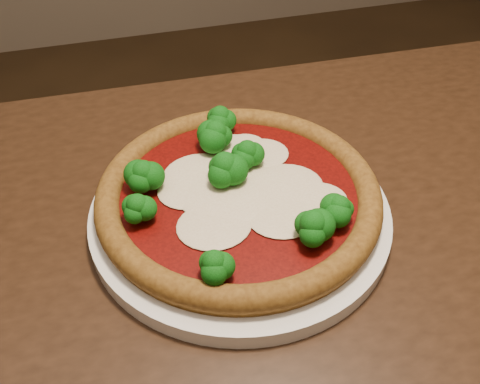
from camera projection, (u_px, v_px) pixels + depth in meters
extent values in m
cube|color=black|center=(307.00, 247.00, 0.58)|extent=(1.25, 0.74, 0.04)
cylinder|color=white|center=(240.00, 213.00, 0.58)|extent=(0.32, 0.32, 0.02)
cylinder|color=brown|center=(239.00, 198.00, 0.58)|extent=(0.30, 0.30, 0.01)
torus|color=brown|center=(239.00, 193.00, 0.57)|extent=(0.31, 0.31, 0.03)
cylinder|color=#5F0704|center=(239.00, 193.00, 0.57)|extent=(0.26, 0.26, 0.00)
ellipsoid|color=beige|center=(233.00, 147.00, 0.63)|extent=(0.05, 0.05, 0.00)
ellipsoid|color=beige|center=(261.00, 154.00, 0.62)|extent=(0.06, 0.06, 0.01)
ellipsoid|color=beige|center=(200.00, 174.00, 0.59)|extent=(0.08, 0.07, 0.01)
ellipsoid|color=beige|center=(214.00, 225.00, 0.53)|extent=(0.08, 0.07, 0.01)
ellipsoid|color=beige|center=(231.00, 191.00, 0.57)|extent=(0.12, 0.10, 0.01)
ellipsoid|color=beige|center=(283.00, 215.00, 0.54)|extent=(0.08, 0.07, 0.01)
ellipsoid|color=beige|center=(285.00, 186.00, 0.58)|extent=(0.08, 0.08, 0.01)
ellipsoid|color=beige|center=(318.00, 200.00, 0.56)|extent=(0.06, 0.06, 0.01)
ellipsoid|color=beige|center=(190.00, 190.00, 0.57)|extent=(0.07, 0.06, 0.01)
ellipsoid|color=beige|center=(244.00, 146.00, 0.63)|extent=(0.05, 0.05, 0.00)
ellipsoid|color=#127515|center=(138.00, 206.00, 0.53)|extent=(0.04, 0.04, 0.03)
ellipsoid|color=#127515|center=(225.00, 167.00, 0.56)|extent=(0.05, 0.05, 0.04)
ellipsoid|color=#127515|center=(339.00, 208.00, 0.52)|extent=(0.04, 0.04, 0.03)
ellipsoid|color=#127515|center=(313.00, 225.00, 0.50)|extent=(0.05, 0.05, 0.04)
ellipsoid|color=#127515|center=(214.00, 264.00, 0.47)|extent=(0.04, 0.04, 0.03)
ellipsoid|color=#127515|center=(220.00, 117.00, 0.64)|extent=(0.04, 0.04, 0.04)
ellipsoid|color=#127515|center=(216.00, 134.00, 0.61)|extent=(0.05, 0.05, 0.04)
ellipsoid|color=#127515|center=(247.00, 152.00, 0.59)|extent=(0.04, 0.04, 0.04)
ellipsoid|color=#127515|center=(143.00, 174.00, 0.56)|extent=(0.04, 0.04, 0.04)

